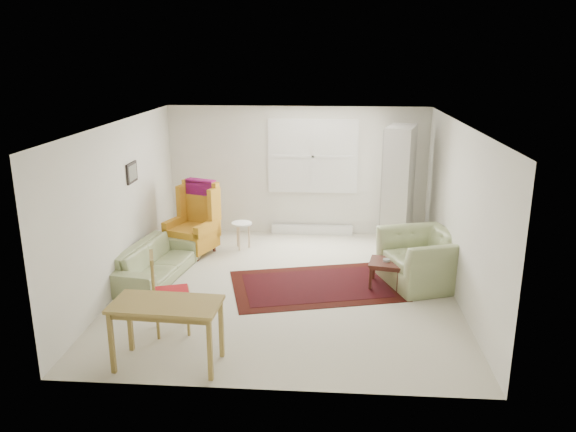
# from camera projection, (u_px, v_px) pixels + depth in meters

# --- Properties ---
(room) EXTENTS (5.04, 5.54, 2.51)m
(room) POSITION_uv_depth(u_px,v_px,m) (289.00, 205.00, 8.47)
(room) COLOR beige
(room) RESTS_ON ground
(rug) EXTENTS (2.84, 2.19, 0.03)m
(rug) POSITION_uv_depth(u_px,v_px,m) (315.00, 285.00, 8.65)
(rug) COLOR black
(rug) RESTS_ON ground
(sofa) EXTENTS (1.03, 1.99, 0.77)m
(sofa) POSITION_uv_depth(u_px,v_px,m) (155.00, 255.00, 8.87)
(sofa) COLOR #8C9865
(sofa) RESTS_ON ground
(armchair) EXTENTS (1.43, 1.52, 0.96)m
(armchair) POSITION_uv_depth(u_px,v_px,m) (424.00, 254.00, 8.62)
(armchair) COLOR #8C9865
(armchair) RESTS_ON ground
(wingback_chair) EXTENTS (0.98, 1.01, 1.30)m
(wingback_chair) POSITION_uv_depth(u_px,v_px,m) (191.00, 219.00, 9.87)
(wingback_chair) COLOR #C3841E
(wingback_chair) RESTS_ON ground
(coffee_table) EXTENTS (0.58, 0.58, 0.41)m
(coffee_table) POSITION_uv_depth(u_px,v_px,m) (386.00, 273.00, 8.61)
(coffee_table) COLOR #461D15
(coffee_table) RESTS_ON ground
(stool) EXTENTS (0.46, 0.46, 0.50)m
(stool) POSITION_uv_depth(u_px,v_px,m) (242.00, 235.00, 10.27)
(stool) COLOR white
(stool) RESTS_ON ground
(cabinet) EXTENTS (0.70, 0.99, 2.24)m
(cabinet) POSITION_uv_depth(u_px,v_px,m) (399.00, 189.00, 10.06)
(cabinet) COLOR silver
(cabinet) RESTS_ON ground
(desk) EXTENTS (1.25, 0.68, 0.77)m
(desk) POSITION_uv_depth(u_px,v_px,m) (168.00, 334.00, 6.37)
(desk) COLOR #A38841
(desk) RESTS_ON ground
(desk_chair) EXTENTS (0.59, 0.59, 1.06)m
(desk_chair) POSITION_uv_depth(u_px,v_px,m) (171.00, 293.00, 7.12)
(desk_chair) COLOR #A38841
(desk_chair) RESTS_ON ground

